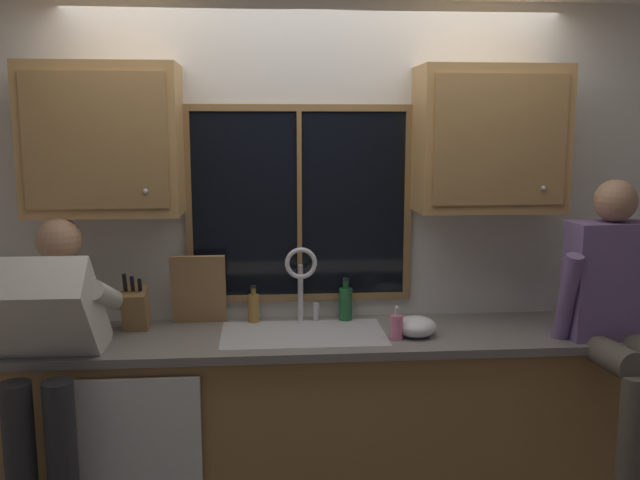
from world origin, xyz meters
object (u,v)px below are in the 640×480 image
(knife_block, at_px, (136,309))
(bottle_green_glass, at_px, (254,307))
(bottle_tall_clear, at_px, (346,303))
(person_sitting_on_counter, at_px, (619,305))
(person_standing, at_px, (48,355))
(soap_dispenser, at_px, (396,327))
(cutting_board, at_px, (199,290))
(mixing_bowl, at_px, (416,327))

(knife_block, distance_m, bottle_green_glass, 0.59)
(knife_block, xyz_separation_m, bottle_tall_clear, (1.06, 0.09, -0.02))
(person_sitting_on_counter, distance_m, bottle_tall_clear, 1.32)
(person_sitting_on_counter, bearing_deg, person_standing, -179.58)
(soap_dispenser, height_order, bottle_tall_clear, bottle_tall_clear)
(bottle_green_glass, relative_size, bottle_tall_clear, 0.86)
(bottle_green_glass, bearing_deg, person_sitting_on_counter, -16.10)
(knife_block, xyz_separation_m, bottle_green_glass, (0.58, 0.09, -0.03))
(soap_dispenser, bearing_deg, cutting_board, 160.40)
(person_standing, xyz_separation_m, bottle_green_glass, (0.89, 0.51, 0.06))
(person_sitting_on_counter, height_order, knife_block, person_sitting_on_counter)
(bottle_tall_clear, bearing_deg, person_standing, -159.56)
(knife_block, distance_m, soap_dispenser, 1.29)
(mixing_bowl, distance_m, soap_dispenser, 0.12)
(person_sitting_on_counter, distance_m, soap_dispenser, 1.04)
(person_standing, height_order, soap_dispenser, person_standing)
(person_sitting_on_counter, distance_m, cutting_board, 2.04)
(person_standing, relative_size, cutting_board, 4.07)
(soap_dispenser, height_order, bottle_green_glass, bottle_green_glass)
(person_standing, distance_m, cutting_board, 0.81)
(bottle_tall_clear, bearing_deg, knife_block, -174.95)
(mixing_bowl, bearing_deg, bottle_tall_clear, 135.82)
(cutting_board, bearing_deg, person_sitting_on_counter, -13.67)
(person_standing, distance_m, soap_dispenser, 1.58)
(person_standing, relative_size, person_sitting_on_counter, 1.20)
(person_standing, xyz_separation_m, knife_block, (0.31, 0.42, 0.09))
(mixing_bowl, bearing_deg, person_standing, -172.81)
(mixing_bowl, bearing_deg, cutting_board, 164.81)
(person_sitting_on_counter, xyz_separation_m, mixing_bowl, (-0.92, 0.19, -0.14))
(person_standing, bearing_deg, person_sitting_on_counter, 0.42)
(cutting_board, bearing_deg, mixing_bowl, -15.19)
(bottle_green_glass, bearing_deg, soap_dispenser, -27.27)
(cutting_board, distance_m, bottle_green_glass, 0.30)
(person_sitting_on_counter, xyz_separation_m, bottle_tall_clear, (-1.22, 0.49, -0.09))
(knife_block, xyz_separation_m, cutting_board, (0.30, 0.08, 0.07))
(knife_block, relative_size, mixing_bowl, 1.59)
(mixing_bowl, bearing_deg, soap_dispenser, -153.70)
(soap_dispenser, xyz_separation_m, bottle_green_glass, (-0.68, 0.35, 0.02))
(person_sitting_on_counter, height_order, bottle_tall_clear, person_sitting_on_counter)
(person_standing, height_order, bottle_green_glass, person_standing)
(knife_block, bearing_deg, cutting_board, 15.48)
(person_standing, relative_size, bottle_green_glass, 7.75)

